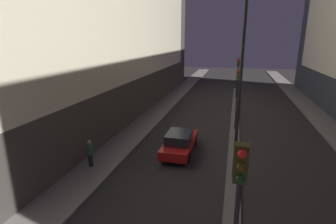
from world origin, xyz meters
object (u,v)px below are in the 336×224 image
(street_lamp, at_px, (243,43))
(traffic_light_far, at_px, (238,69))
(pedestrian_on_left_sidewalk, at_px, (90,153))
(car_left_lane, at_px, (180,142))
(traffic_light_mid, at_px, (238,86))
(traffic_light_near, at_px, (238,197))

(street_lamp, bearing_deg, traffic_light_far, 90.00)
(traffic_light_far, height_order, pedestrian_on_left_sidewalk, traffic_light_far)
(traffic_light_far, distance_m, pedestrian_on_left_sidewalk, 22.00)
(traffic_light_far, bearing_deg, street_lamp, -90.00)
(car_left_lane, relative_size, pedestrian_on_left_sidewalk, 2.79)
(traffic_light_far, distance_m, car_left_lane, 17.69)
(traffic_light_mid, relative_size, pedestrian_on_left_sidewalk, 3.02)
(car_left_lane, xyz_separation_m, pedestrian_on_left_sidewalk, (-4.43, -3.27, 0.22))
(traffic_light_near, relative_size, street_lamp, 0.49)
(street_lamp, relative_size, pedestrian_on_left_sidewalk, 6.19)
(traffic_light_near, bearing_deg, pedestrian_on_left_sidewalk, 140.30)
(pedestrian_on_left_sidewalk, bearing_deg, traffic_light_near, -39.70)
(traffic_light_near, xyz_separation_m, car_left_lane, (-3.40, 9.77, -2.88))
(street_lamp, xyz_separation_m, pedestrian_on_left_sidewalk, (-7.83, -0.72, -5.94))
(traffic_light_near, bearing_deg, traffic_light_far, 90.00)
(traffic_light_near, xyz_separation_m, traffic_light_mid, (0.00, 15.08, 0.00))
(car_left_lane, bearing_deg, pedestrian_on_left_sidewalk, -143.59)
(street_lamp, bearing_deg, pedestrian_on_left_sidewalk, -174.71)
(traffic_light_mid, height_order, street_lamp, street_lamp)
(traffic_light_near, xyz_separation_m, traffic_light_far, (0.00, 26.89, 0.00))
(car_left_lane, bearing_deg, street_lamp, -36.80)
(traffic_light_mid, height_order, traffic_light_far, same)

